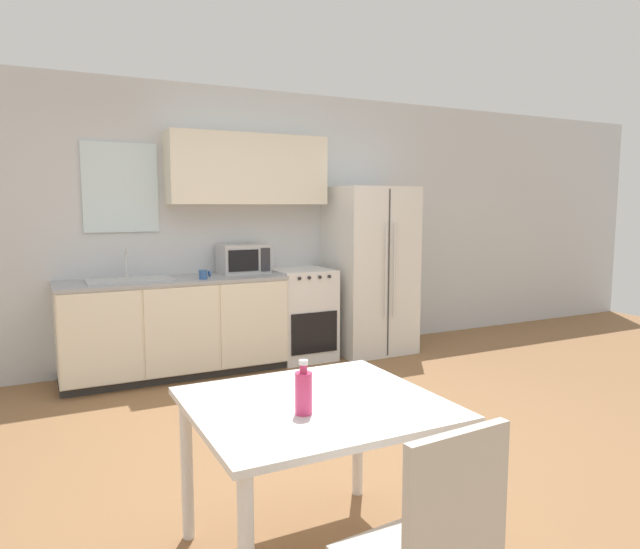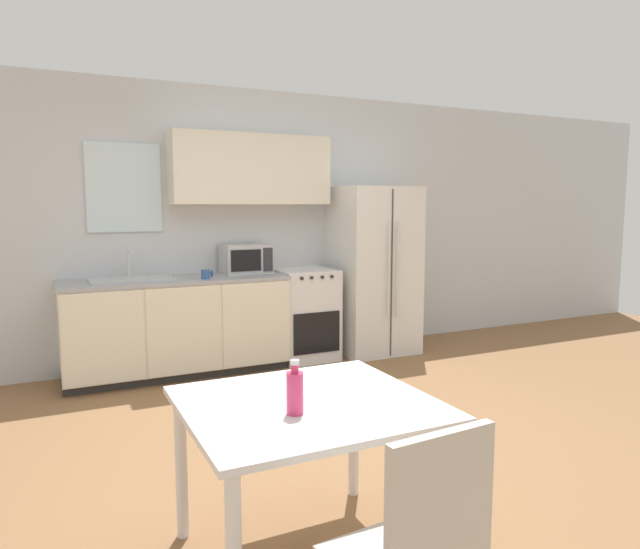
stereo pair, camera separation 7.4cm
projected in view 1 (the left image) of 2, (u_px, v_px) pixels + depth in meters
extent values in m
plane|color=olive|center=(323.00, 449.00, 3.65)|extent=(12.00, 12.00, 0.00)
cube|color=silver|center=(212.00, 226.00, 5.62)|extent=(12.00, 0.06, 2.70)
cube|color=silver|center=(120.00, 188.00, 5.16)|extent=(0.66, 0.04, 0.80)
cube|color=silver|center=(248.00, 169.00, 5.53)|extent=(1.57, 0.32, 0.67)
cube|color=#333333|center=(175.00, 369.00, 5.29)|extent=(1.98, 0.57, 0.08)
cube|color=silver|center=(175.00, 324.00, 5.21)|extent=(1.98, 0.63, 0.79)
cube|color=silver|center=(102.00, 339.00, 4.63)|extent=(0.64, 0.01, 0.77)
cube|color=silver|center=(183.00, 331.00, 4.93)|extent=(0.64, 0.01, 0.77)
cube|color=silver|center=(255.00, 324.00, 5.22)|extent=(0.64, 0.01, 0.77)
cube|color=#9EA0A5|center=(173.00, 280.00, 5.16)|extent=(2.01, 0.65, 0.03)
cube|color=white|center=(301.00, 314.00, 5.80)|extent=(0.57, 0.59, 0.92)
cube|color=black|center=(315.00, 333.00, 5.55)|extent=(0.49, 0.01, 0.40)
cylinder|color=#262626|center=(300.00, 278.00, 5.41)|extent=(0.03, 0.02, 0.03)
cylinder|color=#262626|center=(309.00, 278.00, 5.45)|extent=(0.03, 0.02, 0.03)
cylinder|color=#262626|center=(320.00, 277.00, 5.50)|extent=(0.03, 0.02, 0.03)
cylinder|color=#262626|center=(329.00, 277.00, 5.55)|extent=(0.03, 0.02, 0.03)
cube|color=silver|center=(370.00, 270.00, 6.05)|extent=(0.81, 0.71, 1.75)
cube|color=#3F3F3F|center=(389.00, 274.00, 5.73)|extent=(0.01, 0.01, 1.69)
cylinder|color=silver|center=(386.00, 271.00, 5.68)|extent=(0.02, 0.02, 0.96)
cylinder|color=silver|center=(394.00, 270.00, 5.72)|extent=(0.02, 0.02, 0.96)
cube|color=#B7BABC|center=(129.00, 280.00, 4.99)|extent=(0.71, 0.39, 0.02)
cylinder|color=silver|center=(126.00, 263.00, 5.11)|extent=(0.02, 0.02, 0.26)
cylinder|color=silver|center=(127.00, 250.00, 5.03)|extent=(0.02, 0.14, 0.02)
cube|color=#B7BABC|center=(243.00, 259.00, 5.56)|extent=(0.46, 0.34, 0.28)
cube|color=black|center=(244.00, 261.00, 5.38)|extent=(0.30, 0.01, 0.20)
cube|color=#2D2D33|center=(266.00, 260.00, 5.48)|extent=(0.09, 0.01, 0.23)
cylinder|color=#335999|center=(203.00, 275.00, 5.12)|extent=(0.08, 0.08, 0.08)
torus|color=#335999|center=(210.00, 274.00, 5.14)|extent=(0.02, 0.06, 0.06)
cube|color=white|center=(315.00, 405.00, 2.44)|extent=(1.04, 0.94, 0.03)
cylinder|color=white|center=(460.00, 504.00, 2.32)|extent=(0.06, 0.06, 0.69)
cylinder|color=white|center=(187.00, 467.00, 2.64)|extent=(0.06, 0.06, 0.69)
cylinder|color=white|center=(358.00, 432.00, 3.05)|extent=(0.06, 0.06, 0.69)
cube|color=beige|center=(457.00, 513.00, 1.61)|extent=(0.37, 0.06, 0.48)
cylinder|color=#DB386B|center=(304.00, 393.00, 2.28)|extent=(0.07, 0.07, 0.17)
cylinder|color=#DB386B|center=(304.00, 369.00, 2.26)|extent=(0.03, 0.03, 0.03)
cylinder|color=white|center=(303.00, 362.00, 2.26)|extent=(0.04, 0.04, 0.02)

